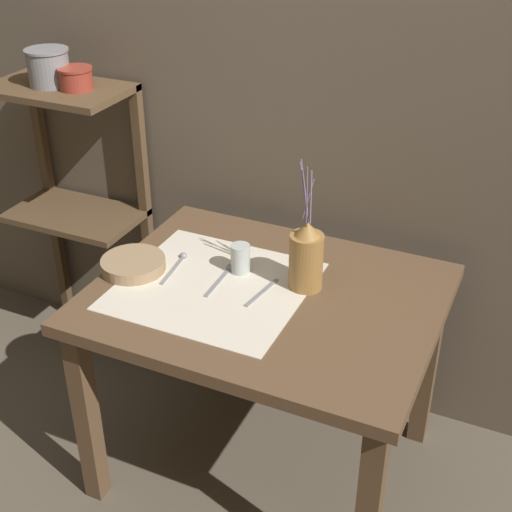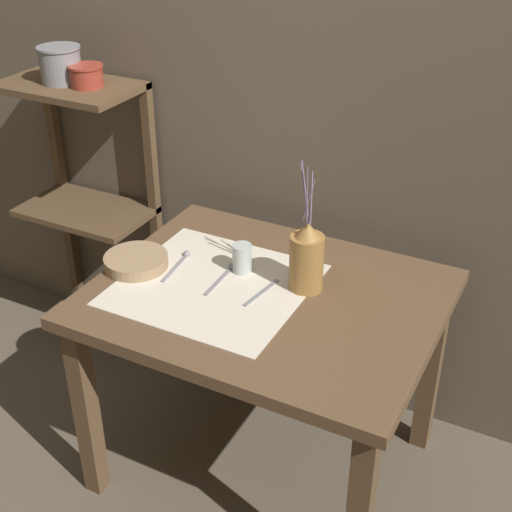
% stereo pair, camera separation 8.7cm
% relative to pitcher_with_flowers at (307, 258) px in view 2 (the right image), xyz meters
% --- Properties ---
extents(ground_plane, '(12.00, 12.00, 0.00)m').
position_rel_pitcher_with_flowers_xyz_m(ground_plane, '(-0.09, -0.08, -0.81)').
color(ground_plane, brown).
extents(stone_wall_back, '(7.00, 0.06, 2.40)m').
position_rel_pitcher_with_flowers_xyz_m(stone_wall_back, '(-0.09, 0.44, 0.39)').
color(stone_wall_back, brown).
rests_on(stone_wall_back, ground_plane).
extents(wooden_table, '(1.02, 0.82, 0.71)m').
position_rel_pitcher_with_flowers_xyz_m(wooden_table, '(-0.09, -0.08, -0.20)').
color(wooden_table, brown).
rests_on(wooden_table, ground_plane).
extents(wooden_shelf_unit, '(0.50, 0.31, 1.13)m').
position_rel_pitcher_with_flowers_xyz_m(wooden_shelf_unit, '(-1.04, 0.27, -0.03)').
color(wooden_shelf_unit, brown).
rests_on(wooden_shelf_unit, ground_plane).
extents(linen_cloth, '(0.55, 0.53, 0.00)m').
position_rel_pitcher_with_flowers_xyz_m(linen_cloth, '(-0.25, -0.11, -0.10)').
color(linen_cloth, beige).
rests_on(linen_cloth, wooden_table).
extents(pitcher_with_flowers, '(0.10, 0.10, 0.41)m').
position_rel_pitcher_with_flowers_xyz_m(pitcher_with_flowers, '(0.00, 0.00, 0.00)').
color(pitcher_with_flowers, olive).
rests_on(pitcher_with_flowers, wooden_table).
extents(wooden_bowl, '(0.20, 0.20, 0.04)m').
position_rel_pitcher_with_flowers_xyz_m(wooden_bowl, '(-0.53, -0.13, -0.08)').
color(wooden_bowl, '#9E7F5B').
rests_on(wooden_bowl, wooden_table).
extents(glass_tumbler_near, '(0.06, 0.06, 0.09)m').
position_rel_pitcher_with_flowers_xyz_m(glass_tumbler_near, '(-0.21, -0.01, -0.05)').
color(glass_tumbler_near, '#B7C1BC').
rests_on(glass_tumbler_near, wooden_table).
extents(spoon_inner, '(0.04, 0.18, 0.02)m').
position_rel_pitcher_with_flowers_xyz_m(spoon_inner, '(-0.42, -0.04, -0.10)').
color(spoon_inner, gray).
rests_on(spoon_inner, wooden_table).
extents(spoon_outer, '(0.02, 0.18, 0.02)m').
position_rel_pitcher_with_flowers_xyz_m(spoon_outer, '(-0.25, -0.04, -0.10)').
color(spoon_outer, gray).
rests_on(spoon_outer, wooden_table).
extents(knife_center, '(0.04, 0.17, 0.00)m').
position_rel_pitcher_with_flowers_xyz_m(knife_center, '(-0.10, -0.09, -0.10)').
color(knife_center, gray).
rests_on(knife_center, wooden_table).
extents(metal_pot_large, '(0.15, 0.15, 0.13)m').
position_rel_pitcher_with_flowers_xyz_m(metal_pot_large, '(-1.07, 0.24, 0.38)').
color(metal_pot_large, gray).
rests_on(metal_pot_large, wooden_shelf_unit).
extents(metal_pot_small, '(0.12, 0.12, 0.08)m').
position_rel_pitcher_with_flowers_xyz_m(metal_pot_small, '(-0.95, 0.24, 0.36)').
color(metal_pot_small, '#9E3828').
rests_on(metal_pot_small, wooden_shelf_unit).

